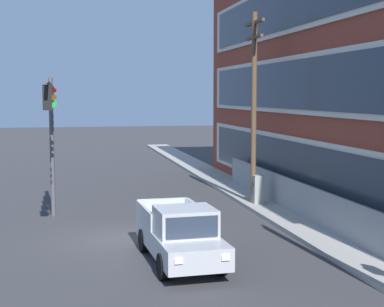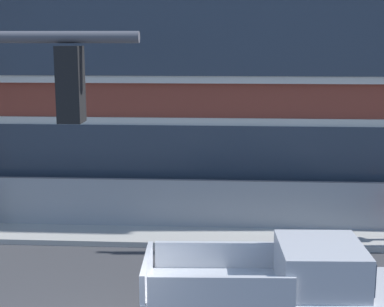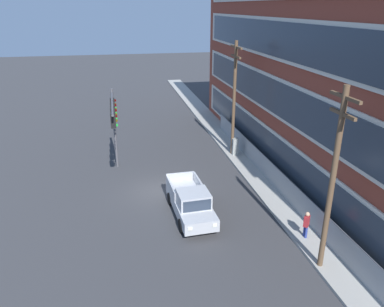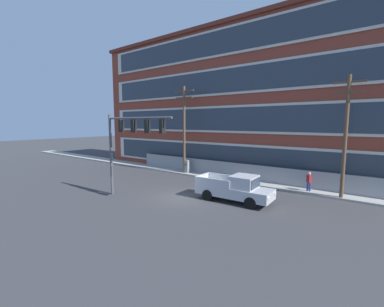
{
  "view_description": "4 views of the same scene",
  "coord_description": "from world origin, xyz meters",
  "px_view_note": "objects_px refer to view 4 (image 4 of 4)",
  "views": [
    {
      "loc": [
        22.0,
        -2.13,
        5.46
      ],
      "look_at": [
        2.65,
        2.06,
        3.48
      ],
      "focal_mm": 55.0,
      "sensor_mm": 36.0,
      "label": 1
    },
    {
      "loc": [
        2.52,
        -9.57,
        5.89
      ],
      "look_at": [
        1.65,
        4.3,
        3.18
      ],
      "focal_mm": 55.0,
      "sensor_mm": 36.0,
      "label": 2
    },
    {
      "loc": [
        22.95,
        -2.47,
        11.83
      ],
      "look_at": [
        1.75,
        1.93,
        3.28
      ],
      "focal_mm": 35.0,
      "sensor_mm": 36.0,
      "label": 3
    },
    {
      "loc": [
        12.05,
        -14.53,
        5.62
      ],
      "look_at": [
        -0.79,
        2.27,
        3.05
      ],
      "focal_mm": 24.0,
      "sensor_mm": 36.0,
      "label": 4
    }
  ],
  "objects_px": {
    "utility_pole_near_corner": "(184,126)",
    "electrical_cabinet": "(187,167)",
    "traffic_signal_mast": "(129,136)",
    "pickup_truck_silver": "(235,189)",
    "pedestrian_near_cabinet": "(309,181)",
    "utility_pole_midblock": "(346,133)"
  },
  "relations": [
    {
      "from": "utility_pole_near_corner",
      "to": "electrical_cabinet",
      "type": "distance_m",
      "value": 4.43
    },
    {
      "from": "traffic_signal_mast",
      "to": "electrical_cabinet",
      "type": "relative_size",
      "value": 4.19
    },
    {
      "from": "traffic_signal_mast",
      "to": "utility_pole_near_corner",
      "type": "height_order",
      "value": "utility_pole_near_corner"
    },
    {
      "from": "traffic_signal_mast",
      "to": "pickup_truck_silver",
      "type": "xyz_separation_m",
      "value": [
        6.39,
        4.16,
        -3.74
      ]
    },
    {
      "from": "electrical_cabinet",
      "to": "pedestrian_near_cabinet",
      "type": "height_order",
      "value": "pedestrian_near_cabinet"
    },
    {
      "from": "utility_pole_midblock",
      "to": "electrical_cabinet",
      "type": "distance_m",
      "value": 15.36
    },
    {
      "from": "utility_pole_near_corner",
      "to": "pedestrian_near_cabinet",
      "type": "xyz_separation_m",
      "value": [
        12.68,
        0.16,
        -4.22
      ]
    },
    {
      "from": "utility_pole_near_corner",
      "to": "utility_pole_midblock",
      "type": "height_order",
      "value": "utility_pole_near_corner"
    },
    {
      "from": "traffic_signal_mast",
      "to": "utility_pole_near_corner",
      "type": "bearing_deg",
      "value": 105.67
    },
    {
      "from": "electrical_cabinet",
      "to": "traffic_signal_mast",
      "type": "bearing_deg",
      "value": -75.75
    },
    {
      "from": "pickup_truck_silver",
      "to": "utility_pole_midblock",
      "type": "height_order",
      "value": "utility_pole_midblock"
    },
    {
      "from": "pedestrian_near_cabinet",
      "to": "pickup_truck_silver",
      "type": "bearing_deg",
      "value": -122.8
    },
    {
      "from": "traffic_signal_mast",
      "to": "electrical_cabinet",
      "type": "distance_m",
      "value": 10.8
    },
    {
      "from": "pickup_truck_silver",
      "to": "electrical_cabinet",
      "type": "relative_size",
      "value": 3.6
    },
    {
      "from": "utility_pole_midblock",
      "to": "pedestrian_near_cabinet",
      "type": "distance_m",
      "value": 4.55
    },
    {
      "from": "pickup_truck_silver",
      "to": "utility_pole_near_corner",
      "type": "height_order",
      "value": "utility_pole_near_corner"
    },
    {
      "from": "electrical_cabinet",
      "to": "pedestrian_near_cabinet",
      "type": "distance_m",
      "value": 12.47
    },
    {
      "from": "utility_pole_near_corner",
      "to": "pedestrian_near_cabinet",
      "type": "relative_size",
      "value": 5.57
    },
    {
      "from": "electrical_cabinet",
      "to": "utility_pole_midblock",
      "type": "bearing_deg",
      "value": -1.69
    },
    {
      "from": "pickup_truck_silver",
      "to": "pedestrian_near_cabinet",
      "type": "xyz_separation_m",
      "value": [
        3.6,
        5.59,
        0.04
      ]
    },
    {
      "from": "pickup_truck_silver",
      "to": "utility_pole_midblock",
      "type": "bearing_deg",
      "value": 41.08
    },
    {
      "from": "utility_pole_near_corner",
      "to": "electrical_cabinet",
      "type": "height_order",
      "value": "utility_pole_near_corner"
    }
  ]
}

